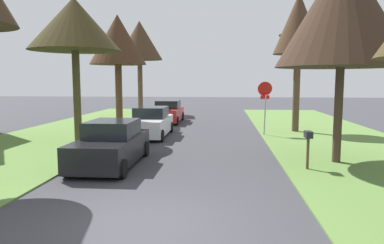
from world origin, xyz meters
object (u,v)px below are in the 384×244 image
Objects in this scene: street_tree_left_far at (140,41)px; parked_sedan_black at (111,145)px; curbside_mailbox at (308,139)px; street_tree_left_mid_a at (74,25)px; street_tree_right_mid_a at (343,9)px; parked_sedan_white at (151,123)px; parked_sedan_red at (168,112)px; street_tree_left_mid_b at (118,40)px; street_tree_right_mid_b at (299,25)px; stop_sign_far at (265,96)px.

street_tree_left_far reaches higher than parked_sedan_black.
street_tree_left_mid_a is at bearing 153.74° from curbside_mailbox.
street_tree_right_mid_a is 1.68× the size of parked_sedan_white.
street_tree_left_mid_b is at bearing -171.07° from parked_sedan_red.
parked_sedan_white is at bearing 144.66° from street_tree_right_mid_a.
street_tree_right_mid_b reaches higher than curbside_mailbox.
street_tree_left_mid_b is 1.71× the size of parked_sedan_red.
parked_sedan_black is at bearing -131.73° from street_tree_right_mid_b.
street_tree_left_mid_a is 1.56× the size of parked_sedan_red.
stop_sign_far reaches higher than parked_sedan_white.
street_tree_left_mid_a is (-9.36, -2.80, 3.49)m from stop_sign_far.
street_tree_left_mid_a is (-11.24, 3.74, 0.19)m from street_tree_right_mid_a.
parked_sedan_white is at bearing -59.85° from street_tree_left_mid_b.
street_tree_left_mid_a reaches higher than parked_sedan_red.
street_tree_right_mid_b is 16.09m from street_tree_left_far.
street_tree_right_mid_b reaches higher than parked_sedan_black.
curbside_mailbox is at bearing -1.24° from parked_sedan_black.
parked_sedan_white is (3.70, -13.32, -5.81)m from street_tree_left_far.
street_tree_right_mid_a is 16.50m from street_tree_left_mid_b.
parked_sedan_black is at bearing 178.76° from curbside_mailbox.
street_tree_right_mid_b is 12.13m from street_tree_left_mid_a.
stop_sign_far is 0.39× the size of street_tree_left_mid_b.
curbside_mailbox is (6.73, -6.86, 0.33)m from parked_sedan_white.
street_tree_left_mid_a is at bearing -109.96° from parked_sedan_red.
street_tree_left_mid_a is 1.56× the size of parked_sedan_black.
street_tree_right_mid_b is at bearing 81.62° from curbside_mailbox.
street_tree_left_mid_b is 6.14m from parked_sedan_red.
stop_sign_far reaches higher than parked_sedan_red.
street_tree_left_far is 1.88× the size of parked_sedan_white.
parked_sedan_red is (-6.25, 5.78, -1.42)m from stop_sign_far.
street_tree_left_far is (-11.79, 10.94, 0.41)m from street_tree_right_mid_b.
street_tree_left_mid_b is 5.93× the size of curbside_mailbox.
parked_sedan_white and parked_sedan_red have the same top height.
street_tree_right_mid_a is 1.68× the size of parked_sedan_black.
street_tree_left_far is 21.18m from parked_sedan_black.
street_tree_left_mid_b is (-0.31, 8.04, 0.15)m from street_tree_left_mid_a.
parked_sedan_red is at bearing 8.93° from street_tree_left_mid_b.
street_tree_right_mid_b is 10.01m from parked_sedan_white.
street_tree_right_mid_a is 0.89× the size of street_tree_left_far.
street_tree_left_mid_b is 1.71× the size of parked_sedan_black.
street_tree_left_mid_a is 8.05m from street_tree_left_mid_b.
parked_sedan_black is (3.52, -12.81, -5.06)m from street_tree_left_mid_b.
parked_sedan_white is at bearing 89.84° from parked_sedan_black.
parked_sedan_red is 3.47× the size of curbside_mailbox.
street_tree_right_mid_b is 0.95× the size of street_tree_left_far.
street_tree_right_mid_b reaches higher than street_tree_left_mid_a.
street_tree_right_mid_a is 5.83× the size of curbside_mailbox.
street_tree_left_far is at bearing 91.78° from street_tree_left_mid_a.
street_tree_left_mid_a is 12.01m from curbside_mailbox.
curbside_mailbox is (10.27, -12.95, -4.73)m from street_tree_left_mid_b.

